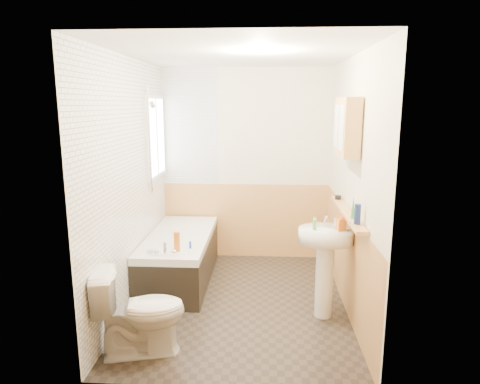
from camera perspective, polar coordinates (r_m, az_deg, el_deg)
name	(u,v)px	position (r m, az deg, el deg)	size (l,w,h in m)	color
floor	(239,302)	(4.65, -0.11, -14.41)	(2.80, 2.80, 0.00)	black
ceiling	(239,54)	(4.20, -0.13, 17.92)	(2.80, 2.80, 0.00)	white
wall_back	(246,165)	(5.64, 0.75, 3.58)	(2.20, 0.02, 2.50)	beige
wall_front	(226,224)	(2.88, -1.83, -4.32)	(2.20, 0.02, 2.50)	beige
wall_left	(129,184)	(4.46, -14.52, 1.04)	(0.02, 2.80, 2.50)	beige
wall_right	(352,186)	(4.33, 14.72, 0.72)	(0.02, 2.80, 2.50)	beige
wainscot_right	(346,259)	(4.52, 13.95, -8.65)	(0.01, 2.80, 1.00)	tan
wainscot_front	(227,325)	(3.19, -1.70, -17.28)	(2.20, 0.01, 1.00)	tan
wainscot_back	(245,221)	(5.77, 0.72, -3.84)	(2.20, 0.01, 1.00)	tan
tile_cladding_left	(132,184)	(4.45, -14.25, 1.04)	(0.01, 2.80, 2.50)	white
tile_return_back	(190,127)	(5.65, -6.70, 8.62)	(0.75, 0.01, 1.50)	white
window	(156,137)	(5.30, -11.12, 7.20)	(0.03, 0.79, 0.99)	white
bathtub	(180,256)	(5.12, -8.01, -8.47)	(0.70, 1.63, 0.70)	black
shower_riser	(150,132)	(4.95, -11.88, 7.85)	(0.10, 0.08, 1.20)	silver
toilet	(140,312)	(3.75, -13.18, -15.28)	(0.41, 0.74, 0.73)	white
sink	(325,254)	(4.20, 11.29, -8.12)	(0.52, 0.42, 1.00)	white
pine_shelf	(347,213)	(4.19, 14.09, -2.70)	(0.10, 1.34, 0.03)	tan
medicine_cabinet	(347,127)	(4.15, 14.05, 8.41)	(0.15, 0.60, 0.54)	tan
foam_can	(357,214)	(3.75, 15.39, -2.86)	(0.05, 0.05, 0.17)	navy
green_bottle	(353,207)	(3.92, 14.85, -1.97)	(0.04, 0.04, 0.21)	#388447
black_jar	(338,197)	(4.68, 12.95, -0.69)	(0.07, 0.07, 0.04)	black
soap_bottle	(341,226)	(4.08, 13.30, -4.50)	(0.08, 0.17, 0.08)	orange
clear_bottle	(315,225)	(4.05, 9.91, -4.31)	(0.04, 0.04, 0.10)	#59C647
blue_gel	(177,242)	(4.45, -8.41, -6.60)	(0.06, 0.04, 0.20)	orange
cream_jar	(151,251)	(4.48, -11.82, -7.67)	(0.07, 0.07, 0.04)	silver
orange_bottle	(190,245)	(4.54, -6.65, -7.02)	(0.02, 0.02, 0.07)	#19339E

